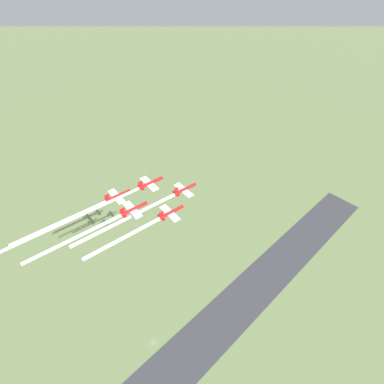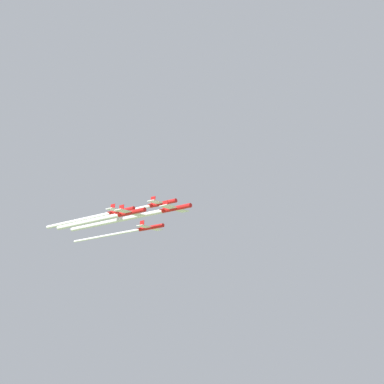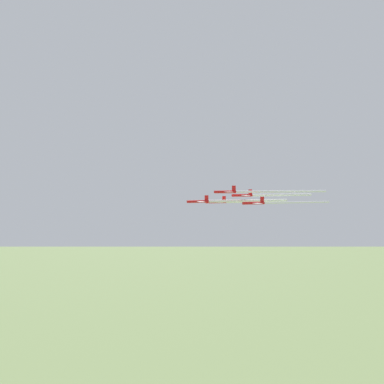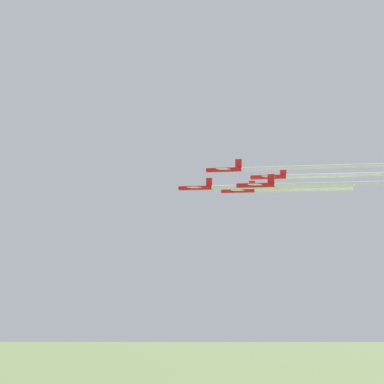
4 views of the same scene
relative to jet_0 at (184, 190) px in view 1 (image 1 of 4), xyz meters
The scene contains 12 objects.
ground_plane 166.76m from the jet_0, 163.57° to the left, with size 3000.00×3000.00×0.00m, color #6B7F4C.
runway_strip 164.24m from the jet_0, 40.75° to the left, with size 373.90×386.41×0.20m.
jet_0 is the anchor object (origin of this frame).
jet_1 13.70m from the jet_0, 169.71° to the right, with size 9.29×9.17×3.50m.
jet_2 12.93m from the jet_0, 108.78° to the right, with size 9.29×9.17×3.50m.
jet_3 25.83m from the jet_0, 169.71° to the right, with size 9.29×9.17×3.50m.
jet_4 22.42m from the jet_0, 139.25° to the right, with size 9.29×9.17×3.50m.
smoke_trail_0 25.31m from the jet_0, 139.25° to the right, with size 31.91×27.74×1.25m.
smoke_trail_1 40.53m from the jet_0, 148.60° to the right, with size 36.75×31.87×1.01m.
smoke_trail_2 30.89m from the jet_0, 127.01° to the right, with size 22.46×19.61×1.30m.
smoke_trail_3 45.91m from the jet_0, 155.81° to the right, with size 26.20×22.74×0.78m.
smoke_trail_4 43.39m from the jet_0, 139.25° to the right, with size 25.40×22.11×1.15m.
Camera 1 is at (34.50, -96.24, 240.40)m, focal length 28.00 mm.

